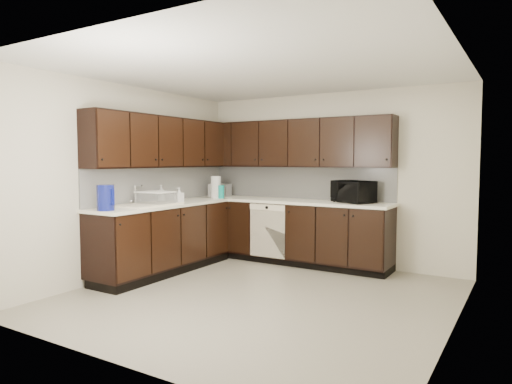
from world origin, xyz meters
TOP-DOWN VIEW (x-y plane):
  - floor at (0.00, 0.00)m, footprint 4.00×4.00m
  - ceiling at (0.00, 0.00)m, footprint 4.00×4.00m
  - wall_back at (0.00, 2.00)m, footprint 4.00×0.02m
  - wall_left at (-2.00, 0.00)m, footprint 0.02×4.00m
  - wall_right at (2.00, 0.00)m, footprint 0.02×4.00m
  - wall_front at (0.00, -2.00)m, footprint 4.00×0.02m
  - lower_cabinets at (-1.01, 1.11)m, footprint 3.00×2.80m
  - countertop at (-1.01, 1.11)m, footprint 3.03×2.83m
  - backsplash at (-1.22, 1.32)m, footprint 3.00×2.80m
  - upper_cabinets at (-1.10, 1.20)m, footprint 3.00×2.80m
  - dishwasher at (-0.70, 1.41)m, footprint 0.58×0.04m
  - sink at (-1.68, -0.01)m, footprint 0.54×0.82m
  - microwave at (0.46, 1.75)m, footprint 0.64×0.56m
  - soap_bottle_a at (-1.48, 0.38)m, footprint 0.12×0.12m
  - soap_bottle_b at (-1.87, 0.46)m, footprint 0.11×0.11m
  - toaster_oven at (-1.75, 1.69)m, footprint 0.36×0.30m
  - storage_bin at (-1.66, 0.12)m, footprint 0.44×0.33m
  - blue_pitcher at (-1.65, -0.70)m, footprint 0.25×0.25m
  - teal_tumbler at (-1.48, 1.35)m, footprint 0.11×0.11m
  - paper_towel_roll at (-1.58, 1.35)m, footprint 0.19×0.19m

SIDE VIEW (x-z plane):
  - floor at x=0.00m, z-range 0.00..0.00m
  - lower_cabinets at x=-1.01m, z-range -0.04..0.86m
  - dishwasher at x=-0.70m, z-range 0.16..0.94m
  - sink at x=-1.68m, z-range 0.67..1.09m
  - countertop at x=-1.01m, z-range 0.90..0.94m
  - storage_bin at x=-1.66m, z-range 0.94..1.11m
  - teal_tumbler at x=-1.48m, z-range 0.94..1.14m
  - toaster_oven at x=-1.75m, z-range 0.94..1.14m
  - soap_bottle_a at x=-1.48m, z-range 0.94..1.16m
  - soap_bottle_b at x=-1.87m, z-range 0.94..1.18m
  - blue_pitcher at x=-1.65m, z-range 0.94..1.24m
  - microwave at x=0.46m, z-range 0.94..1.24m
  - paper_towel_roll at x=-1.58m, z-range 0.94..1.28m
  - backsplash at x=-1.22m, z-range 0.94..1.42m
  - wall_back at x=0.00m, z-range 0.00..2.50m
  - wall_left at x=-2.00m, z-range 0.00..2.50m
  - wall_right at x=2.00m, z-range 0.00..2.50m
  - wall_front at x=0.00m, z-range 0.00..2.50m
  - upper_cabinets at x=-1.10m, z-range 1.42..2.12m
  - ceiling at x=0.00m, z-range 2.50..2.50m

